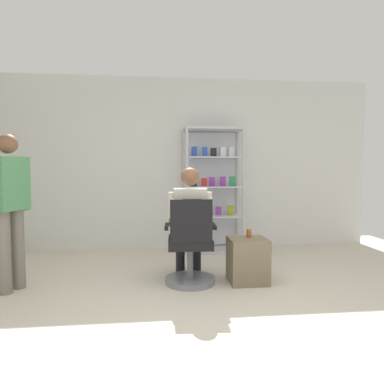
{
  "coord_description": "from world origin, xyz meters",
  "views": [
    {
      "loc": [
        -0.49,
        -2.53,
        1.27
      ],
      "look_at": [
        -0.05,
        1.53,
        1.0
      ],
      "focal_mm": 32.28,
      "sensor_mm": 36.0,
      "label": 1
    }
  ],
  "objects_px": {
    "office_chair": "(190,249)",
    "seated_shopkeeper": "(190,218)",
    "storage_crate": "(248,260)",
    "standing_customer": "(10,202)",
    "display_cabinet_main": "(212,189)",
    "tea_glass": "(249,233)"
  },
  "relations": [
    {
      "from": "office_chair",
      "to": "seated_shopkeeper",
      "type": "xyz_separation_m",
      "value": [
        0.01,
        0.16,
        0.32
      ]
    },
    {
      "from": "seated_shopkeeper",
      "to": "storage_crate",
      "type": "height_order",
      "value": "seated_shopkeeper"
    },
    {
      "from": "office_chair",
      "to": "storage_crate",
      "type": "height_order",
      "value": "office_chair"
    },
    {
      "from": "standing_customer",
      "to": "display_cabinet_main",
      "type": "bearing_deg",
      "value": 33.52
    },
    {
      "from": "seated_shopkeeper",
      "to": "storage_crate",
      "type": "relative_size",
      "value": 2.58
    },
    {
      "from": "office_chair",
      "to": "standing_customer",
      "type": "bearing_deg",
      "value": 179.75
    },
    {
      "from": "standing_customer",
      "to": "tea_glass",
      "type": "bearing_deg",
      "value": 1.08
    },
    {
      "from": "display_cabinet_main",
      "to": "tea_glass",
      "type": "distance_m",
      "value": 1.6
    },
    {
      "from": "tea_glass",
      "to": "seated_shopkeeper",
      "type": "bearing_deg",
      "value": 170.86
    },
    {
      "from": "tea_glass",
      "to": "standing_customer",
      "type": "xyz_separation_m",
      "value": [
        -2.54,
        -0.05,
        0.39
      ]
    },
    {
      "from": "tea_glass",
      "to": "standing_customer",
      "type": "bearing_deg",
      "value": -178.92
    },
    {
      "from": "storage_crate",
      "to": "standing_customer",
      "type": "xyz_separation_m",
      "value": [
        -2.52,
        -0.0,
        0.68
      ]
    },
    {
      "from": "display_cabinet_main",
      "to": "tea_glass",
      "type": "xyz_separation_m",
      "value": [
        0.16,
        -1.53,
        -0.42
      ]
    },
    {
      "from": "office_chair",
      "to": "storage_crate",
      "type": "xyz_separation_m",
      "value": [
        0.65,
        0.01,
        -0.14
      ]
    },
    {
      "from": "storage_crate",
      "to": "tea_glass",
      "type": "relative_size",
      "value": 5.41
    },
    {
      "from": "display_cabinet_main",
      "to": "seated_shopkeeper",
      "type": "distance_m",
      "value": 1.53
    },
    {
      "from": "office_chair",
      "to": "seated_shopkeeper",
      "type": "relative_size",
      "value": 0.74
    },
    {
      "from": "display_cabinet_main",
      "to": "seated_shopkeeper",
      "type": "relative_size",
      "value": 1.47
    },
    {
      "from": "office_chair",
      "to": "storage_crate",
      "type": "distance_m",
      "value": 0.66
    },
    {
      "from": "storage_crate",
      "to": "standing_customer",
      "type": "height_order",
      "value": "standing_customer"
    },
    {
      "from": "standing_customer",
      "to": "seated_shopkeeper",
      "type": "bearing_deg",
      "value": 4.71
    },
    {
      "from": "display_cabinet_main",
      "to": "tea_glass",
      "type": "height_order",
      "value": "display_cabinet_main"
    }
  ]
}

